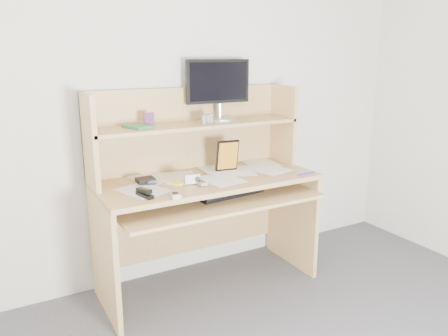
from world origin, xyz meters
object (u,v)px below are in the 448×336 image
desk (202,183)px  game_case (227,156)px  keyboard (229,193)px  tv_remote (198,181)px  monitor (218,88)px

desk → game_case: bearing=-3.7°
keyboard → tv_remote: size_ratio=2.83×
keyboard → monitor: bearing=66.1°
keyboard → game_case: size_ratio=2.17×
tv_remote → game_case: game_case is taller
tv_remote → desk: bearing=52.0°
desk → keyboard: desk is taller
keyboard → tv_remote: (-0.21, 0.02, 0.10)m
desk → tv_remote: desk is taller
desk → tv_remote: size_ratio=8.65×
game_case → keyboard: bearing=-108.8°
desk → monitor: size_ratio=3.02×
desk → monitor: monitor is taller
desk → monitor: bearing=36.0°
monitor → keyboard: bearing=-106.8°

